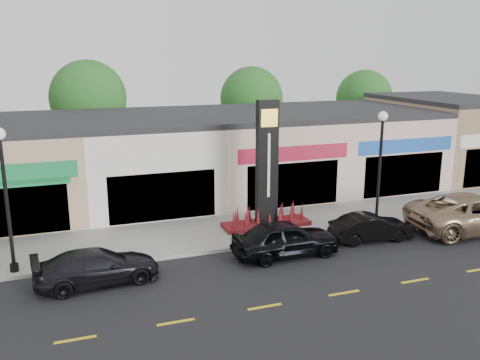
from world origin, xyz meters
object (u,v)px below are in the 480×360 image
Objects in this scene: lamp_west_near at (5,186)px; pylon_sign at (267,183)px; car_black_sedan at (286,239)px; lamp_east_near at (380,158)px; car_dark_sedan at (97,267)px; car_black_conv at (371,227)px; car_gold_suv at (475,213)px.

lamp_west_near is 0.91× the size of pylon_sign.
lamp_east_near is at bearing -73.75° from car_black_sedan.
pylon_sign reaches higher than lamp_east_near.
lamp_west_near is 1.23× the size of car_black_sedan.
car_black_sedan is (7.53, 0.12, 0.12)m from car_dark_sedan.
lamp_west_near is at bearing 53.24° from car_dark_sedan.
lamp_west_near is 10.94m from car_black_sedan.
pylon_sign is at bearing 8.77° from lamp_west_near.
lamp_west_near reaches higher than car_black_sedan.
car_black_conv is (4.38, 0.39, -0.15)m from car_black_sedan.
lamp_west_near reaches higher than car_gold_suv.
car_black_sedan is at bearing 94.98° from car_gold_suv.
pylon_sign is 1.35× the size of car_dark_sedan.
lamp_west_near is 0.86× the size of car_gold_suv.
car_dark_sedan is at bearing -156.45° from pylon_sign.
car_dark_sedan is at bearing -172.07° from lamp_east_near.
car_black_sedan is at bearing -9.26° from lamp_west_near.
lamp_east_near is 6.40m from car_black_sedan.
car_dark_sedan is (-13.07, -1.82, -2.83)m from lamp_east_near.
lamp_east_near is 13.50m from car_dark_sedan.
car_gold_suv is at bearing -23.88° from lamp_east_near.
lamp_east_near is at bearing -86.94° from car_dark_sedan.
car_dark_sedan is at bearing 96.92° from car_black_conv.
lamp_west_near is at bearing 180.00° from lamp_east_near.
car_black_conv is at bearing -5.06° from lamp_west_near.
car_gold_suv is (17.25, -0.03, 0.24)m from car_dark_sedan.
lamp_west_near is 1.23× the size of car_dark_sedan.
car_dark_sedan is 7.53m from car_black_sedan.
lamp_east_near is at bearing 0.00° from lamp_west_near.
car_dark_sedan is 11.92m from car_black_conv.
lamp_east_near is 1.23× the size of car_black_sedan.
pylon_sign reaches higher than car_gold_suv.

